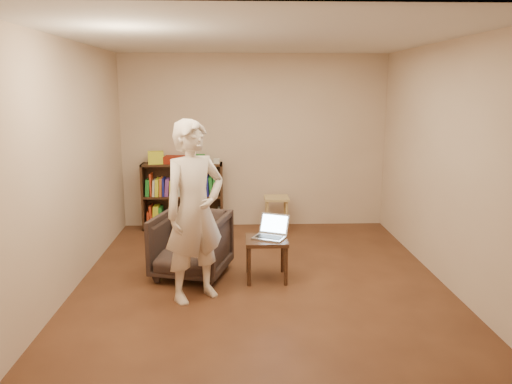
{
  "coord_description": "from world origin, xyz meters",
  "views": [
    {
      "loc": [
        -0.25,
        -5.3,
        2.11
      ],
      "look_at": [
        -0.04,
        0.35,
        0.92
      ],
      "focal_mm": 35.0,
      "sensor_mm": 36.0,
      "label": 1
    }
  ],
  "objects_px": {
    "stool": "(276,204)",
    "laptop": "(271,232)",
    "armchair": "(191,245)",
    "side_table": "(266,245)",
    "person": "(195,212)",
    "bookshelf": "(183,200)"
  },
  "relations": [
    {
      "from": "stool",
      "to": "laptop",
      "type": "distance_m",
      "value": 1.87
    },
    {
      "from": "armchair",
      "to": "stool",
      "type": "bearing_deg",
      "value": 73.21
    },
    {
      "from": "side_table",
      "to": "person",
      "type": "distance_m",
      "value": 1.03
    },
    {
      "from": "bookshelf",
      "to": "stool",
      "type": "height_order",
      "value": "bookshelf"
    },
    {
      "from": "armchair",
      "to": "side_table",
      "type": "xyz_separation_m",
      "value": [
        0.84,
        -0.13,
        0.03
      ]
    },
    {
      "from": "bookshelf",
      "to": "laptop",
      "type": "bearing_deg",
      "value": -59.72
    },
    {
      "from": "bookshelf",
      "to": "person",
      "type": "height_order",
      "value": "person"
    },
    {
      "from": "bookshelf",
      "to": "stool",
      "type": "xyz_separation_m",
      "value": [
        1.4,
        -0.2,
        -0.02
      ]
    },
    {
      "from": "armchair",
      "to": "laptop",
      "type": "xyz_separation_m",
      "value": [
        0.9,
        -0.07,
        0.16
      ]
    },
    {
      "from": "stool",
      "to": "person",
      "type": "height_order",
      "value": "person"
    },
    {
      "from": "side_table",
      "to": "laptop",
      "type": "height_order",
      "value": "laptop"
    },
    {
      "from": "laptop",
      "to": "person",
      "type": "distance_m",
      "value": 1.04
    },
    {
      "from": "armchair",
      "to": "laptop",
      "type": "bearing_deg",
      "value": 10.29
    },
    {
      "from": "bookshelf",
      "to": "laptop",
      "type": "height_order",
      "value": "bookshelf"
    },
    {
      "from": "side_table",
      "to": "person",
      "type": "relative_size",
      "value": 0.26
    },
    {
      "from": "laptop",
      "to": "person",
      "type": "relative_size",
      "value": 0.25
    },
    {
      "from": "bookshelf",
      "to": "stool",
      "type": "bearing_deg",
      "value": -8.13
    },
    {
      "from": "bookshelf",
      "to": "stool",
      "type": "distance_m",
      "value": 1.42
    },
    {
      "from": "armchair",
      "to": "person",
      "type": "bearing_deg",
      "value": -65.75
    },
    {
      "from": "armchair",
      "to": "side_table",
      "type": "relative_size",
      "value": 1.7
    },
    {
      "from": "stool",
      "to": "armchair",
      "type": "distance_m",
      "value": 2.09
    },
    {
      "from": "bookshelf",
      "to": "stool",
      "type": "relative_size",
      "value": 2.32
    }
  ]
}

